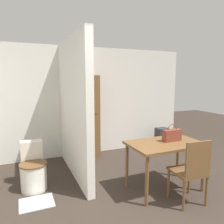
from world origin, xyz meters
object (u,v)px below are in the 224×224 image
wooden_chair (191,170)px  handbag (172,135)px  wooden_cabinet (88,117)px  space_heater (162,138)px  dining_table (165,148)px  toilet (33,170)px

wooden_chair → handbag: (0.08, 0.54, 0.36)m
handbag → wooden_cabinet: (-0.81, 1.93, 0.05)m
wooden_cabinet → space_heater: size_ratio=3.43×
handbag → space_heater: size_ratio=0.57×
dining_table → handbag: size_ratio=3.77×
handbag → wooden_cabinet: wooden_cabinet is taller
handbag → space_heater: 2.12m
handbag → space_heater: handbag is taller
wooden_chair → handbag: handbag is taller
wooden_cabinet → space_heater: bearing=-6.3°
toilet → wooden_cabinet: (1.28, 1.10, 0.63)m
wooden_cabinet → space_heater: (1.88, -0.21, -0.66)m
space_heater → toilet: bearing=-164.3°
dining_table → toilet: (-1.94, 0.87, -0.39)m
wooden_cabinet → space_heater: wooden_cabinet is taller
dining_table → handbag: (0.15, 0.04, 0.19)m
wooden_cabinet → wooden_chair: bearing=-73.6°
dining_table → space_heater: (1.22, 1.76, -0.42)m
dining_table → wooden_cabinet: wooden_cabinet is taller
handbag → space_heater: (1.07, 1.72, -0.61)m
wooden_chair → space_heater: 2.55m
toilet → dining_table: bearing=-24.1°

